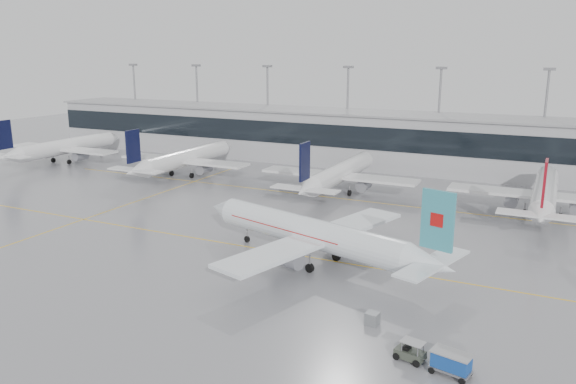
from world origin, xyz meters
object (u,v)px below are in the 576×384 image
at_px(baggage_tug, 410,353).
at_px(gse_unit, 372,319).
at_px(air_canada_jet, 316,235).
at_px(baggage_cart, 451,362).

distance_m(baggage_tug, gse_unit, 6.83).
xyz_separation_m(air_canada_jet, gse_unit, (11.20, -12.43, -3.20)).
bearing_deg(gse_unit, baggage_tug, -37.58).
height_order(baggage_cart, gse_unit, baggage_cart).
xyz_separation_m(baggage_tug, baggage_cart, (3.52, -0.76, 0.52)).
xyz_separation_m(baggage_cart, gse_unit, (-8.36, 5.58, -0.54)).
relative_size(baggage_tug, baggage_cart, 1.09).
bearing_deg(baggage_cart, gse_unit, 158.54).
bearing_deg(baggage_tug, gse_unit, 147.42).
distance_m(baggage_cart, gse_unit, 10.06).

